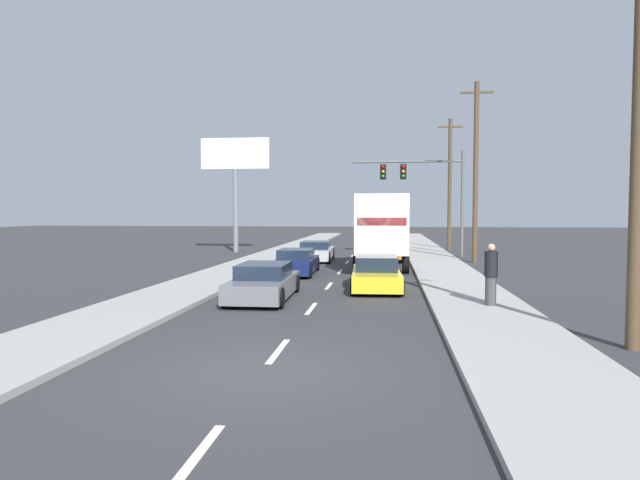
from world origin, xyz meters
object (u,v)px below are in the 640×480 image
(car_gray, at_px, (264,283))
(box_truck, at_px, (381,228))
(car_navy, at_px, (296,262))
(utility_pole_mid, at_px, (476,170))
(utility_pole_near, at_px, (639,120))
(car_yellow, at_px, (376,274))
(utility_pole_far, at_px, (450,183))
(traffic_signal_mast, at_px, (416,180))
(roadside_billboard, at_px, (235,168))
(pedestrian_near_corner, at_px, (491,274))
(car_silver, at_px, (316,252))

(car_gray, relative_size, box_truck, 0.56)
(car_navy, distance_m, utility_pole_mid, 12.41)
(car_gray, distance_m, utility_pole_near, 11.53)
(car_yellow, distance_m, utility_pole_mid, 13.37)
(utility_pole_far, bearing_deg, traffic_signal_mast, -115.14)
(car_navy, relative_size, utility_pole_far, 0.44)
(utility_pole_far, relative_size, roadside_billboard, 1.21)
(pedestrian_near_corner, bearing_deg, box_truck, 106.67)
(car_yellow, xyz_separation_m, utility_pole_mid, (5.37, 11.31, 4.69))
(car_gray, relative_size, traffic_signal_mast, 0.62)
(box_truck, bearing_deg, car_navy, -143.42)
(traffic_signal_mast, bearing_deg, utility_pole_mid, -52.30)
(box_truck, distance_m, utility_pole_far, 15.12)
(car_navy, bearing_deg, roadside_billboard, 116.74)
(roadside_billboard, bearing_deg, car_navy, -63.26)
(box_truck, relative_size, car_yellow, 1.73)
(traffic_signal_mast, bearing_deg, roadside_billboard, 170.48)
(roadside_billboard, bearing_deg, utility_pole_near, -58.41)
(car_yellow, relative_size, roadside_billboard, 0.56)
(box_truck, bearing_deg, utility_pole_mid, 37.49)
(utility_pole_near, bearing_deg, roadside_billboard, 121.59)
(roadside_billboard, relative_size, pedestrian_near_corner, 4.46)
(utility_pole_near, relative_size, pedestrian_near_corner, 5.11)
(car_navy, height_order, car_yellow, car_yellow)
(car_silver, xyz_separation_m, box_truck, (3.85, -4.13, 1.52))
(car_yellow, bearing_deg, roadside_billboard, 120.73)
(car_silver, relative_size, car_gray, 1.06)
(car_gray, height_order, car_yellow, car_yellow)
(utility_pole_far, bearing_deg, car_yellow, -103.40)
(box_truck, height_order, utility_pole_near, utility_pole_near)
(car_gray, xyz_separation_m, utility_pole_near, (9.19, -5.52, 4.24))
(traffic_signal_mast, height_order, roadside_billboard, roadside_billboard)
(car_silver, relative_size, car_navy, 1.09)
(utility_pole_far, distance_m, pedestrian_near_corner, 25.57)
(car_silver, relative_size, utility_pole_mid, 0.46)
(car_navy, relative_size, car_gray, 0.97)
(car_navy, xyz_separation_m, car_gray, (0.13, -7.27, 0.01))
(car_gray, distance_m, car_yellow, 4.66)
(box_truck, distance_m, utility_pole_near, 16.81)
(car_yellow, xyz_separation_m, roadside_billboard, (-10.36, 17.43, 5.42))
(box_truck, height_order, pedestrian_near_corner, box_truck)
(car_gray, bearing_deg, car_yellow, 38.38)
(box_truck, bearing_deg, traffic_signal_mast, 74.74)
(utility_pole_far, relative_size, pedestrian_near_corner, 5.37)
(car_yellow, height_order, utility_pole_far, utility_pole_far)
(car_silver, distance_m, utility_pole_mid, 10.28)
(car_gray, bearing_deg, pedestrian_near_corner, -8.78)
(car_navy, height_order, car_gray, car_gray)
(traffic_signal_mast, height_order, pedestrian_near_corner, traffic_signal_mast)
(utility_pole_mid, bearing_deg, pedestrian_near_corner, -97.18)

